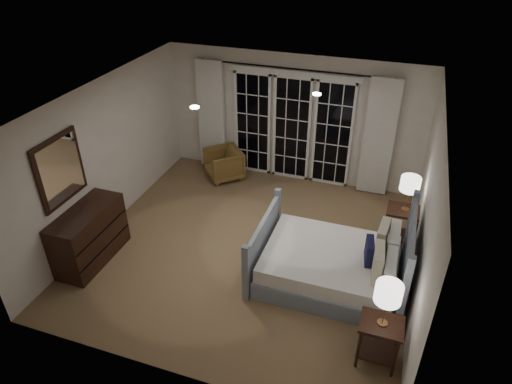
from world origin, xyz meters
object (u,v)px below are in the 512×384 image
(nightstand_left, at_px, (379,336))
(nightstand_right, at_px, (402,222))
(dresser, at_px, (89,236))
(lamp_left, at_px, (388,293))
(armchair, at_px, (224,164))
(lamp_right, at_px, (410,184))
(bed, at_px, (334,265))

(nightstand_left, xyz_separation_m, nightstand_right, (0.10, 2.42, 0.03))
(dresser, bearing_deg, nightstand_left, -6.75)
(nightstand_right, height_order, dresser, dresser)
(lamp_left, bearing_deg, armchair, 134.06)
(nightstand_right, height_order, armchair, nightstand_right)
(nightstand_left, distance_m, dresser, 4.43)
(nightstand_left, height_order, nightstand_right, nightstand_right)
(nightstand_left, relative_size, lamp_right, 1.12)
(nightstand_right, distance_m, dresser, 4.89)
(nightstand_left, bearing_deg, lamp_left, 180.00)
(bed, height_order, lamp_right, lamp_right)
(nightstand_right, bearing_deg, nightstand_left, -92.47)
(bed, height_order, lamp_left, lamp_left)
(armchair, bearing_deg, bed, 6.16)
(nightstand_left, height_order, armchair, nightstand_left)
(nightstand_right, height_order, lamp_right, lamp_right)
(bed, relative_size, lamp_left, 3.55)
(armchair, xyz_separation_m, dresser, (-0.97, -3.02, 0.14))
(nightstand_left, bearing_deg, armchair, 134.06)
(nightstand_left, bearing_deg, lamp_right, 87.53)
(dresser, bearing_deg, armchair, 72.18)
(nightstand_left, height_order, lamp_right, lamp_right)
(nightstand_left, distance_m, armchair, 4.93)
(nightstand_right, relative_size, lamp_left, 1.17)
(lamp_right, relative_size, dresser, 0.46)
(lamp_left, distance_m, lamp_right, 2.42)
(lamp_right, relative_size, armchair, 0.85)
(bed, relative_size, armchair, 3.07)
(bed, distance_m, armchair, 3.54)
(nightstand_right, xyz_separation_m, lamp_right, (0.00, 0.00, 0.70))
(lamp_left, relative_size, lamp_right, 1.01)
(lamp_left, bearing_deg, dresser, 173.25)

